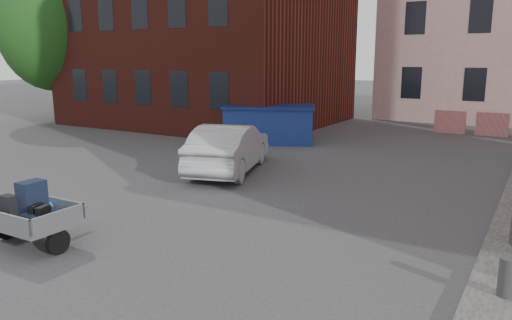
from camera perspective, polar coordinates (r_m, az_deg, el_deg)
The scene contains 7 objects.
ground at distance 10.86m, azimuth -6.51°, elevation -6.26°, with size 120.00×120.00×0.00m, color #38383A.
far_building at distance 40.04m, azimuth -10.64°, elevation 12.55°, with size 6.00×6.00×8.00m, color maroon.
tree at distance 28.21m, azimuth -22.41°, elevation 14.66°, with size 5.28×5.28×8.30m.
barriers at distance 23.47m, azimuth 25.37°, elevation 3.70°, with size 4.70×0.18×1.00m.
trailer at distance 9.78m, azimuth -24.52°, elevation -5.59°, with size 1.60×1.80×1.20m.
dumpster at distance 19.61m, azimuth 1.49°, elevation 4.16°, with size 3.94×3.12×1.47m.
silver_car at distance 14.65m, azimuth -3.11°, elevation 1.39°, with size 1.50×4.29×1.41m, color #B5B8BD.
Camera 1 is at (6.28, -8.20, 3.36)m, focal length 35.00 mm.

